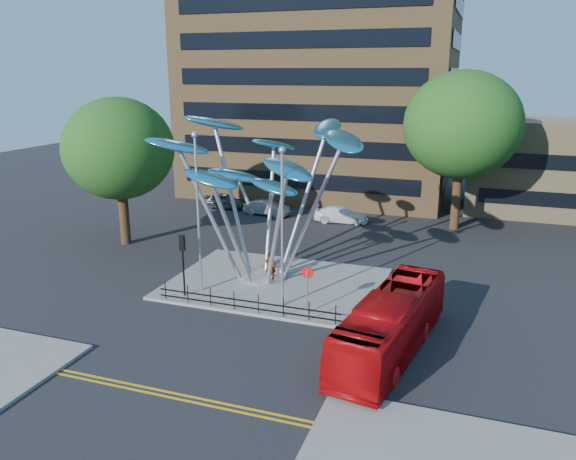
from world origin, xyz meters
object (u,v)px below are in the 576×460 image
at_px(no_entry_sign_island, 307,282).
at_px(parked_car_right, 341,215).
at_px(red_bus, 391,324).
at_px(street_lamp_left, 198,199).
at_px(tree_left, 119,149).
at_px(pedestrian, 271,266).
at_px(traffic_light_island, 183,252).
at_px(street_lamp_right, 282,214).
at_px(parked_car_left, 225,201).
at_px(parked_car_mid, 267,208).
at_px(leaf_sculpture, 262,164).
at_px(tree_right, 462,125).

bearing_deg(no_entry_sign_island, parked_car_right, 98.88).
bearing_deg(red_bus, street_lamp_left, 171.66).
height_order(tree_left, pedestrian, tree_left).
bearing_deg(tree_left, traffic_light_island, -39.81).
bearing_deg(red_bus, no_entry_sign_island, 160.74).
xyz_separation_m(street_lamp_right, parked_car_left, (-12.45, 19.12, -4.40)).
height_order(no_entry_sign_island, parked_car_mid, no_entry_sign_island).
bearing_deg(leaf_sculpture, street_lamp_left, -127.40).
bearing_deg(red_bus, parked_car_right, 118.65).
relative_size(no_entry_sign_island, parked_car_mid, 0.61).
height_order(leaf_sculpture, street_lamp_right, leaf_sculpture).
distance_m(parked_car_left, parked_car_mid, 4.63).
relative_size(street_lamp_left, parked_car_mid, 2.20).
bearing_deg(street_lamp_right, no_entry_sign_island, -17.87).
relative_size(leaf_sculpture, parked_car_left, 3.13).
distance_m(street_lamp_right, parked_car_right, 18.46).
relative_size(leaf_sculpture, traffic_light_island, 3.71).
distance_m(tree_right, parked_car_mid, 17.15).
distance_m(tree_right, street_lamp_left, 22.49).
relative_size(no_entry_sign_island, pedestrian, 1.38).
bearing_deg(parked_car_mid, no_entry_sign_island, -147.19).
bearing_deg(street_lamp_left, leaf_sculpture, 52.60).
distance_m(traffic_light_island, parked_car_left, 20.90).
bearing_deg(red_bus, parked_car_mid, 132.72).
bearing_deg(leaf_sculpture, pedestrian, -38.39).
xyz_separation_m(traffic_light_island, pedestrian, (3.63, 3.63, -1.58)).
height_order(street_lamp_left, pedestrian, street_lamp_left).
bearing_deg(tree_right, parked_car_left, 179.65).
height_order(tree_left, parked_car_right, tree_left).
bearing_deg(pedestrian, leaf_sculpture, -43.26).
height_order(tree_left, parked_car_mid, tree_left).
bearing_deg(parked_car_mid, street_lamp_left, -164.67).
xyz_separation_m(street_lamp_right, parked_car_right, (-1.37, 17.86, -4.45)).
distance_m(street_lamp_left, red_bus, 12.29).
height_order(tree_right, parked_car_right, tree_right).
distance_m(tree_left, parked_car_mid, 14.23).
distance_m(red_bus, parked_car_right, 22.12).
xyz_separation_m(leaf_sculpture, parked_car_mid, (-5.38, 14.36, -6.21)).
height_order(tree_left, leaf_sculpture, tree_left).
height_order(tree_right, leaf_sculpture, tree_right).
height_order(tree_right, tree_left, tree_right).
xyz_separation_m(traffic_light_island, parked_car_left, (-6.95, 19.62, -1.92)).
height_order(street_lamp_right, parked_car_left, street_lamp_right).
xyz_separation_m(street_lamp_right, parked_car_mid, (-7.95, 18.05, -4.44)).
xyz_separation_m(street_lamp_left, no_entry_sign_island, (6.50, -0.98, -3.54)).
bearing_deg(no_entry_sign_island, tree_right, 72.88).
bearing_deg(street_lamp_left, street_lamp_right, -5.71).
bearing_deg(no_entry_sign_island, street_lamp_right, 162.13).
distance_m(tree_left, pedestrian, 14.41).
height_order(no_entry_sign_island, parked_car_left, no_entry_sign_island).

